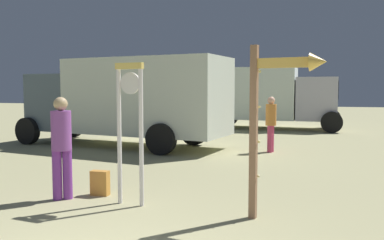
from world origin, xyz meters
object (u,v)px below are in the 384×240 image
(backpack, at_px, (100,183))
(box_truck_near, at_px, (128,98))
(standing_clock, at_px, (130,120))
(person_distant, at_px, (271,121))
(box_truck_far, at_px, (259,95))
(person_near_clock, at_px, (62,143))
(arrow_sign, at_px, (277,103))

(backpack, relative_size, box_truck_near, 0.06)
(standing_clock, bearing_deg, box_truck_near, 114.01)
(person_distant, bearing_deg, box_truck_near, 178.81)
(person_distant, xyz_separation_m, box_truck_near, (-4.57, 0.09, 0.64))
(box_truck_far, bearing_deg, person_near_clock, -98.61)
(arrow_sign, bearing_deg, box_truck_far, 96.56)
(arrow_sign, relative_size, person_near_clock, 1.43)
(backpack, bearing_deg, arrow_sign, -11.89)
(arrow_sign, relative_size, box_truck_near, 0.34)
(box_truck_near, height_order, box_truck_far, box_truck_far)
(standing_clock, xyz_separation_m, box_truck_near, (-2.77, 6.21, 0.17))
(standing_clock, distance_m, backpack, 1.45)
(standing_clock, bearing_deg, arrow_sign, -6.11)
(standing_clock, distance_m, box_truck_far, 13.32)
(person_near_clock, bearing_deg, person_distant, 63.46)
(standing_clock, bearing_deg, person_distant, 73.55)
(standing_clock, distance_m, person_distant, 6.39)
(arrow_sign, relative_size, person_distant, 1.53)
(backpack, xyz_separation_m, person_distant, (2.57, 5.72, 0.70))
(person_distant, relative_size, box_truck_far, 0.24)
(arrow_sign, distance_m, backpack, 3.48)
(box_truck_near, distance_m, box_truck_far, 7.92)
(person_near_clock, bearing_deg, arrow_sign, -3.84)
(person_near_clock, xyz_separation_m, person_distant, (3.06, 6.12, -0.06))
(standing_clock, bearing_deg, person_near_clock, -179.61)
(person_near_clock, xyz_separation_m, box_truck_far, (2.01, 13.31, 0.59))
(person_near_clock, height_order, box_truck_far, box_truck_far)
(arrow_sign, height_order, person_near_clock, arrow_sign)
(standing_clock, height_order, box_truck_far, box_truck_far)
(standing_clock, relative_size, box_truck_near, 0.31)
(person_distant, bearing_deg, backpack, -114.18)
(backpack, distance_m, box_truck_far, 13.06)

